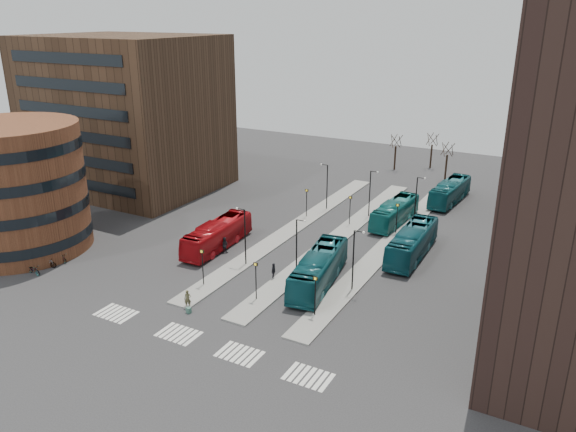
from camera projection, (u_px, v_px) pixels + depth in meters
The scene contains 23 objects.
ground at pixel (155, 362), 42.56m from camera, with size 160.00×160.00×0.00m, color #29292B.
island_left at pixel (295, 227), 69.06m from camera, with size 2.50×45.00×0.15m, color gray.
island_mid at pixel (339, 236), 66.35m from camera, with size 2.50×45.00×0.15m, color gray.
island_right at pixel (388, 245), 63.65m from camera, with size 2.50×45.00×0.15m, color gray.
suitcase at pixel (189, 310), 49.44m from camera, with size 0.41×0.33×0.52m, color navy.
red_bus at pixel (217, 235), 62.67m from camera, with size 2.61×11.14×3.10m, color #AB0D13.
teal_bus_a at pixel (319, 269), 54.20m from camera, with size 2.78×11.87×3.31m, color #115059.
teal_bus_b at pixel (395, 212), 69.98m from camera, with size 2.50×10.67×2.97m, color #156C6B.
teal_bus_c at pixel (412, 242), 60.48m from camera, with size 2.74×11.72×3.26m, color #12525E.
teal_bus_d at pixel (450, 192), 77.81m from camera, with size 2.59×11.07×3.08m, color #145C64.
traveller at pixel (188, 299), 50.17m from camera, with size 0.62×0.41×1.69m, color #4E4B2E.
commuter_a at pixel (224, 245), 61.72m from camera, with size 0.87×0.68×1.79m, color black.
commuter_b at pixel (274, 271), 55.53m from camera, with size 1.00×0.42×1.71m, color black.
commuter_c at pixel (292, 285), 53.08m from camera, with size 0.94×0.54×1.46m, color black.
bicycle_near at pixel (34, 270), 56.66m from camera, with size 0.65×1.87×0.98m, color gray.
bicycle_mid at pixel (48, 263), 58.11m from camera, with size 0.48×1.69×1.02m, color gray.
bicycle_far at pixel (62, 257), 59.55m from camera, with size 0.65×1.85×0.97m, color gray.
crosswalk_stripes at pixel (206, 343), 45.06m from camera, with size 22.35×2.40×0.01m.
round_building at pixel (14, 188), 61.04m from camera, with size 15.16×15.16×14.00m.
office_block at pixel (127, 113), 82.13m from camera, with size 25.00×20.12×22.00m.
sign_poles at pixel (310, 237), 59.96m from camera, with size 12.45×22.12×3.65m.
lamp_posts at pixel (338, 214), 63.22m from camera, with size 14.04×20.24×6.12m.
bare_trees at pixel (424, 156), 92.06m from camera, with size 10.97×8.14×5.90m.
Camera 1 is at (26.22, -26.88, 25.03)m, focal length 35.00 mm.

